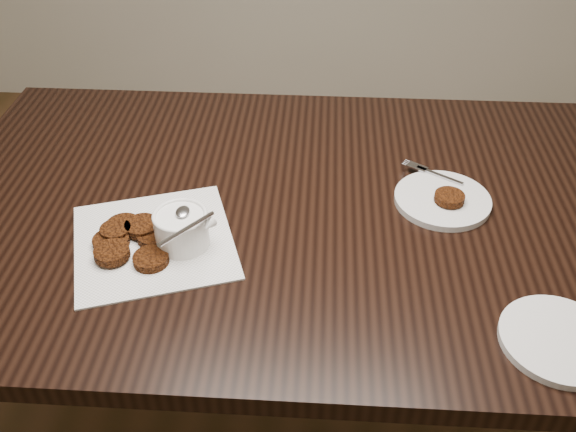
% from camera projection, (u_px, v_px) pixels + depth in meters
% --- Properties ---
extents(table, '(1.50, 0.96, 0.75)m').
position_uv_depth(table, '(289.00, 327.00, 1.54)').
color(table, black).
rests_on(table, floor).
extents(napkin, '(0.37, 0.37, 0.00)m').
position_uv_depth(napkin, '(154.00, 241.00, 1.21)').
color(napkin, white).
rests_on(napkin, table).
extents(sauce_ramekin, '(0.16, 0.16, 0.14)m').
position_uv_depth(sauce_ramekin, '(180.00, 214.00, 1.16)').
color(sauce_ramekin, white).
rests_on(sauce_ramekin, napkin).
extents(patty_cluster, '(0.28, 0.28, 0.02)m').
position_uv_depth(patty_cluster, '(127.00, 238.00, 1.20)').
color(patty_cluster, '#58270B').
rests_on(patty_cluster, napkin).
extents(plate_with_patty, '(0.27, 0.27, 0.03)m').
position_uv_depth(plate_with_patty, '(443.00, 197.00, 1.30)').
color(plate_with_patty, silver).
rests_on(plate_with_patty, table).
extents(plate_empty, '(0.23, 0.23, 0.01)m').
position_uv_depth(plate_empty, '(559.00, 340.00, 1.01)').
color(plate_empty, silver).
rests_on(plate_empty, table).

